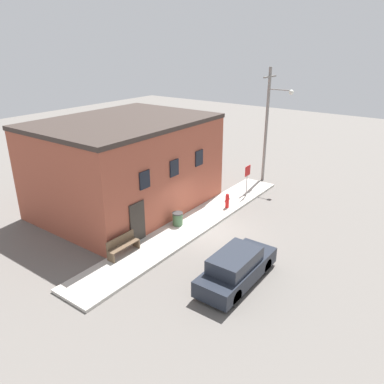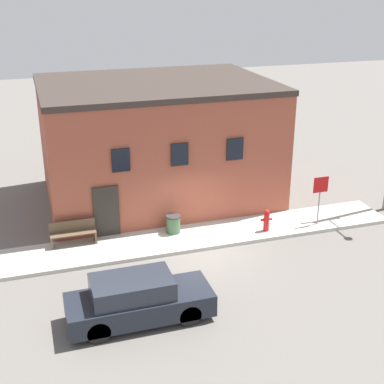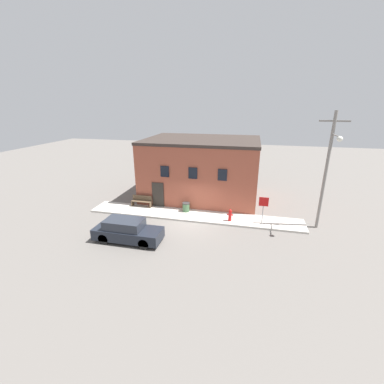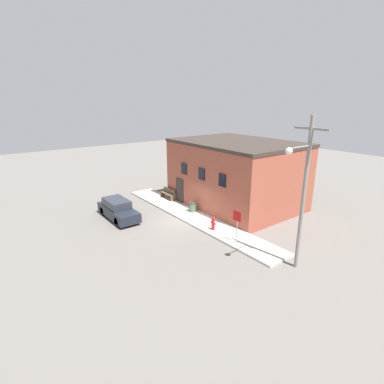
{
  "view_description": "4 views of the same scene",
  "coord_description": "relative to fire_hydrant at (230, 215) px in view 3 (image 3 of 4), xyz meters",
  "views": [
    {
      "loc": [
        -15.02,
        -9.83,
        9.39
      ],
      "look_at": [
        -0.07,
        1.08,
        2.0
      ],
      "focal_mm": 35.0,
      "sensor_mm": 36.0,
      "label": 1
    },
    {
      "loc": [
        -5.77,
        -16.84,
        9.62
      ],
      "look_at": [
        -0.07,
        1.08,
        2.0
      ],
      "focal_mm": 50.0,
      "sensor_mm": 36.0,
      "label": 2
    },
    {
      "loc": [
        4.09,
        -16.73,
        8.33
      ],
      "look_at": [
        -0.07,
        1.08,
        2.0
      ],
      "focal_mm": 24.0,
      "sensor_mm": 36.0,
      "label": 3
    },
    {
      "loc": [
        16.93,
        -11.74,
        8.61
      ],
      "look_at": [
        -0.07,
        1.08,
        2.0
      ],
      "focal_mm": 28.0,
      "sensor_mm": 36.0,
      "label": 4
    }
  ],
  "objects": [
    {
      "name": "ground_plane",
      "position": [
        -2.89,
        -0.63,
        -0.59
      ],
      "size": [
        80.0,
        80.0,
        0.0
      ],
      "primitive_type": "plane",
      "color": "#66605B"
    },
    {
      "name": "trash_bin",
      "position": [
        -3.58,
        0.97,
        -0.09
      ],
      "size": [
        0.58,
        0.58,
        0.73
      ],
      "color": "#426642",
      "rests_on": "sidewalk"
    },
    {
      "name": "stop_sign",
      "position": [
        2.27,
        -0.07,
        0.99
      ],
      "size": [
        0.65,
        0.06,
        2.06
      ],
      "color": "gray",
      "rests_on": "sidewalk"
    },
    {
      "name": "fire_hydrant",
      "position": [
        0.0,
        0.0,
        0.0
      ],
      "size": [
        0.47,
        0.23,
        0.91
      ],
      "color": "red",
      "rests_on": "sidewalk"
    },
    {
      "name": "brick_building",
      "position": [
        -3.14,
        5.19,
        2.1
      ],
      "size": [
        9.99,
        7.44,
        5.38
      ],
      "color": "#9E4C38",
      "rests_on": "ground"
    },
    {
      "name": "bench",
      "position": [
        -7.46,
        1.19,
        0.0
      ],
      "size": [
        1.71,
        0.44,
        0.91
      ],
      "color": "brown",
      "rests_on": "sidewalk"
    },
    {
      "name": "parked_car",
      "position": [
        -6.12,
        -4.14,
        0.1
      ],
      "size": [
        4.33,
        1.61,
        1.46
      ],
      "color": "black",
      "rests_on": "ground"
    },
    {
      "name": "sidewalk",
      "position": [
        -2.89,
        0.45,
        -0.52
      ],
      "size": [
        16.52,
        2.16,
        0.14
      ],
      "color": "#BCB7AD",
      "rests_on": "ground"
    },
    {
      "name": "utility_pole",
      "position": [
        6.06,
        0.48,
        3.79
      ],
      "size": [
        1.8,
        1.84,
        7.94
      ],
      "color": "gray",
      "rests_on": "ground"
    }
  ]
}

